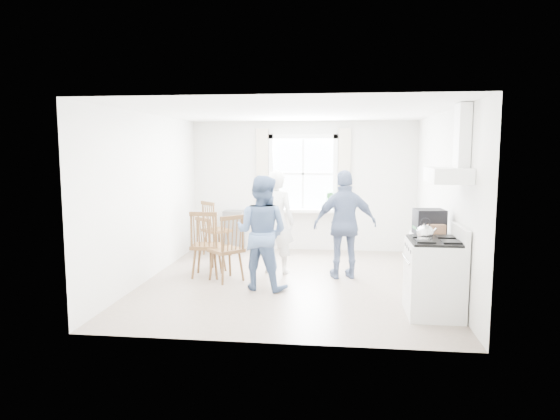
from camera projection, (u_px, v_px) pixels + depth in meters
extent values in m
cube|color=gray|center=(291.00, 282.00, 7.77)|extent=(4.62, 5.12, 0.02)
cube|color=silver|center=(303.00, 186.00, 10.09)|extent=(4.62, 0.04, 2.64)
cube|color=silver|center=(268.00, 223.00, 5.13)|extent=(4.62, 0.04, 2.64)
cube|color=silver|center=(148.00, 197.00, 7.88)|extent=(0.04, 5.12, 2.64)
cube|color=silver|center=(444.00, 200.00, 7.34)|extent=(0.04, 5.12, 2.64)
cube|color=white|center=(291.00, 111.00, 7.45)|extent=(4.62, 5.12, 0.02)
cube|color=white|center=(303.00, 174.00, 10.03)|extent=(1.20, 0.02, 1.40)
cube|color=white|center=(303.00, 136.00, 9.91)|extent=(1.38, 0.09, 0.09)
cube|color=white|center=(303.00, 211.00, 10.09)|extent=(1.38, 0.09, 0.09)
cube|color=white|center=(271.00, 174.00, 10.07)|extent=(0.09, 0.09, 1.58)
cube|color=white|center=(335.00, 174.00, 9.92)|extent=(0.09, 0.09, 1.58)
cube|color=white|center=(302.00, 210.00, 10.01)|extent=(1.38, 0.24, 0.06)
cube|color=beige|center=(262.00, 171.00, 10.07)|extent=(0.24, 0.05, 1.70)
cube|color=beige|center=(344.00, 172.00, 9.88)|extent=(0.24, 0.05, 1.70)
cube|color=white|center=(448.00, 175.00, 5.99)|extent=(0.45, 0.76, 0.18)
cube|color=white|center=(462.00, 136.00, 5.91)|extent=(0.14, 0.30, 0.76)
cube|color=slate|center=(234.00, 230.00, 10.18)|extent=(0.40, 0.30, 0.80)
cube|color=silver|center=(434.00, 279.00, 6.16)|extent=(0.65, 0.76, 0.92)
cube|color=black|center=(435.00, 241.00, 6.10)|extent=(0.61, 0.72, 0.03)
cube|color=silver|center=(461.00, 235.00, 6.06)|extent=(0.06, 0.76, 0.20)
cylinder|color=silver|center=(406.00, 259.00, 6.17)|extent=(0.02, 0.61, 0.02)
sphere|color=silver|center=(425.00, 233.00, 6.01)|extent=(0.20, 0.20, 0.20)
cylinder|color=silver|center=(425.00, 238.00, 6.01)|extent=(0.18, 0.18, 0.04)
torus|color=black|center=(425.00, 223.00, 5.99)|extent=(0.13, 0.02, 0.13)
cube|color=white|center=(430.00, 266.00, 6.84)|extent=(0.50, 0.55, 0.90)
cube|color=black|center=(429.00, 228.00, 6.75)|extent=(0.42, 0.38, 0.18)
cube|color=black|center=(429.00, 215.00, 6.72)|extent=(0.42, 0.38, 0.16)
cube|color=#9B6B4B|center=(433.00, 231.00, 6.56)|extent=(0.30, 0.25, 0.17)
cube|color=#4E3219|center=(207.00, 246.00, 8.02)|extent=(0.47, 0.45, 0.05)
cube|color=#4E3219|center=(204.00, 230.00, 7.79)|extent=(0.44, 0.08, 0.59)
cylinder|color=#4E3219|center=(207.00, 262.00, 8.05)|extent=(0.04, 0.04, 0.47)
cube|color=#4E3219|center=(211.00, 246.00, 8.38)|extent=(0.54, 0.54, 0.05)
cube|color=#4E3219|center=(203.00, 232.00, 8.23)|extent=(0.34, 0.27, 0.51)
cylinder|color=#4E3219|center=(212.00, 259.00, 8.41)|extent=(0.03, 0.03, 0.41)
cube|color=#4E3219|center=(226.00, 250.00, 7.77)|extent=(0.62, 0.62, 0.05)
cube|color=#4E3219|center=(233.00, 234.00, 7.59)|extent=(0.34, 0.35, 0.58)
cylinder|color=#4E3219|center=(226.00, 266.00, 7.80)|extent=(0.04, 0.04, 0.46)
imported|color=white|center=(276.00, 222.00, 8.22)|extent=(0.75, 0.75, 1.71)
imported|color=slate|center=(262.00, 233.00, 7.28)|extent=(1.00, 1.00, 1.67)
imported|color=navy|center=(345.00, 225.00, 7.88)|extent=(1.21, 1.21, 1.72)
imported|color=#33743D|center=(329.00, 201.00, 9.91)|extent=(0.25, 0.25, 0.35)
cube|color=#4E3219|center=(217.00, 230.00, 9.62)|extent=(0.63, 0.62, 0.05)
cube|color=#4E3219|center=(208.00, 216.00, 9.46)|extent=(0.36, 0.35, 0.58)
cylinder|color=#4E3219|center=(217.00, 243.00, 9.65)|extent=(0.04, 0.04, 0.46)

